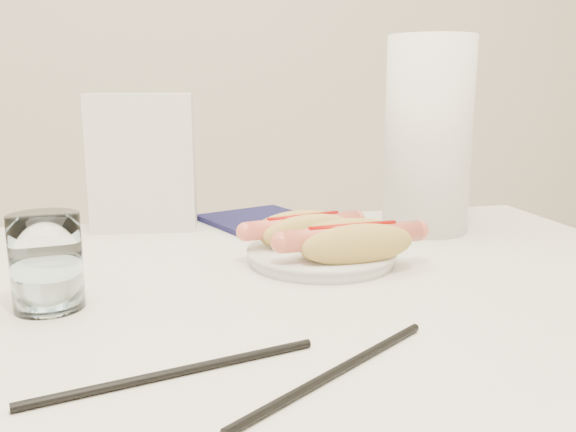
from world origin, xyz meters
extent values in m
cube|color=silver|center=(0.00, 0.00, 0.73)|extent=(1.20, 0.80, 0.04)
cylinder|color=silver|center=(0.54, 0.34, 0.35)|extent=(0.04, 0.04, 0.71)
cylinder|color=silver|center=(0.14, 0.09, 0.76)|extent=(0.24, 0.24, 0.02)
ellipsoid|color=tan|center=(0.12, 0.11, 0.79)|extent=(0.14, 0.07, 0.05)
ellipsoid|color=tan|center=(0.12, 0.14, 0.79)|extent=(0.14, 0.07, 0.05)
ellipsoid|color=tan|center=(0.12, 0.12, 0.78)|extent=(0.13, 0.08, 0.03)
cylinder|color=#E2624F|center=(0.12, 0.12, 0.79)|extent=(0.17, 0.07, 0.03)
cylinder|color=#990A05|center=(0.12, 0.12, 0.81)|extent=(0.11, 0.04, 0.01)
ellipsoid|color=tan|center=(0.17, 0.02, 0.79)|extent=(0.15, 0.06, 0.05)
ellipsoid|color=tan|center=(0.16, 0.05, 0.79)|extent=(0.15, 0.06, 0.05)
ellipsoid|color=tan|center=(0.16, 0.04, 0.78)|extent=(0.14, 0.07, 0.03)
cylinder|color=#CB5D47|center=(0.16, 0.04, 0.80)|extent=(0.19, 0.05, 0.03)
cylinder|color=#990A05|center=(0.16, 0.04, 0.81)|extent=(0.12, 0.02, 0.01)
cylinder|color=white|center=(-0.19, -0.02, 0.80)|extent=(0.07, 0.07, 0.10)
cylinder|color=black|center=(-0.06, -0.20, 0.75)|extent=(0.24, 0.07, 0.01)
cylinder|color=black|center=(0.07, -0.23, 0.75)|extent=(0.20, 0.15, 0.01)
cube|color=silver|center=(-0.09, 0.35, 0.86)|extent=(0.17, 0.11, 0.22)
cube|color=#13133D|center=(0.10, 0.35, 0.75)|extent=(0.22, 0.22, 0.01)
cylinder|color=white|center=(0.35, 0.24, 0.90)|extent=(0.14, 0.14, 0.31)
camera|label=1|loc=(-0.07, -0.67, 0.98)|focal=38.29mm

